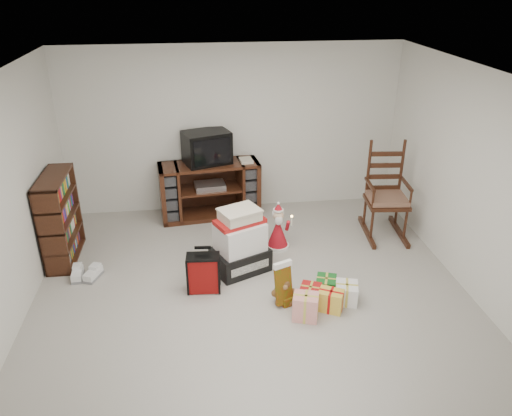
{
  "coord_description": "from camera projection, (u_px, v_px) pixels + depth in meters",
  "views": [
    {
      "loc": [
        -0.56,
        -4.7,
        3.4
      ],
      "look_at": [
        0.11,
        0.6,
        0.85
      ],
      "focal_mm": 35.0,
      "sensor_mm": 36.0,
      "label": 1
    }
  ],
  "objects": [
    {
      "name": "santa_figurine",
      "position": [
        278.0,
        231.0,
        6.67
      ],
      "size": [
        0.32,
        0.3,
        0.66
      ],
      "color": "#A6111D",
      "rests_on": "floor"
    },
    {
      "name": "room",
      "position": [
        253.0,
        199.0,
        5.2
      ],
      "size": [
        5.01,
        5.01,
        2.51
      ],
      "color": "#AFA9A1",
      "rests_on": "ground"
    },
    {
      "name": "stocking",
      "position": [
        283.0,
        284.0,
        5.5
      ],
      "size": [
        0.28,
        0.2,
        0.55
      ],
      "primitive_type": null,
      "rotation": [
        0.0,
        0.0,
        0.4
      ],
      "color": "#0D6E0C",
      "rests_on": "floor"
    },
    {
      "name": "rocking_chair",
      "position": [
        384.0,
        202.0,
        6.99
      ],
      "size": [
        0.63,
        0.95,
        1.37
      ],
      "rotation": [
        0.0,
        0.0,
        -0.09
      ],
      "color": "#3E1F11",
      "rests_on": "floor"
    },
    {
      "name": "teddy_bear",
      "position": [
        284.0,
        290.0,
        5.62
      ],
      "size": [
        0.22,
        0.2,
        0.33
      ],
      "color": "brown",
      "rests_on": "floor"
    },
    {
      "name": "red_suitcase",
      "position": [
        204.0,
        273.0,
        5.76
      ],
      "size": [
        0.37,
        0.21,
        0.55
      ],
      "rotation": [
        0.0,
        0.0,
        -0.07
      ],
      "color": "maroon",
      "rests_on": "floor"
    },
    {
      "name": "gift_cluster",
      "position": [
        326.0,
        295.0,
        5.58
      ],
      "size": [
        0.69,
        0.78,
        0.23
      ],
      "color": "#A61312",
      "rests_on": "floor"
    },
    {
      "name": "sneaker_pair",
      "position": [
        85.0,
        274.0,
        6.08
      ],
      "size": [
        0.38,
        0.32,
        0.11
      ],
      "rotation": [
        0.0,
        0.0,
        -0.11
      ],
      "color": "silver",
      "rests_on": "floor"
    },
    {
      "name": "crt_television",
      "position": [
        207.0,
        147.0,
        7.24
      ],
      "size": [
        0.75,
        0.64,
        0.47
      ],
      "rotation": [
        0.0,
        0.0,
        0.32
      ],
      "color": "black",
      "rests_on": "tv_stand"
    },
    {
      "name": "mrs_claus_figurine",
      "position": [
        232.0,
        240.0,
        6.46
      ],
      "size": [
        0.3,
        0.28,
        0.62
      ],
      "color": "#A6111D",
      "rests_on": "floor"
    },
    {
      "name": "gift_pile",
      "position": [
        240.0,
        244.0,
        6.12
      ],
      "size": [
        0.79,
        0.7,
        0.82
      ],
      "rotation": [
        0.0,
        0.0,
        0.43
      ],
      "color": "black",
      "rests_on": "floor"
    },
    {
      "name": "tv_stand",
      "position": [
        210.0,
        190.0,
        7.49
      ],
      "size": [
        1.52,
        0.68,
        0.84
      ],
      "rotation": [
        0.0,
        0.0,
        0.11
      ],
      "color": "#452013",
      "rests_on": "floor"
    },
    {
      "name": "bookshelf",
      "position": [
        60.0,
        220.0,
        6.31
      ],
      "size": [
        0.31,
        0.93,
        1.14
      ],
      "color": "#3E1F11",
      "rests_on": "floor"
    }
  ]
}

